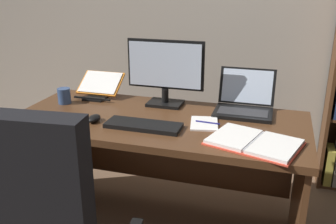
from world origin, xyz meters
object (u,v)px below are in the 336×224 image
object	(u,v)px
pen	(208,122)
notepad	(204,124)
open_binder	(254,142)
desk	(163,145)
laptop	(244,104)
monitor	(165,73)
reading_stand_with_book	(100,86)
computer_mouse	(94,118)
coffee_mug	(64,96)
keyboard	(143,125)

from	to	relation	value
pen	notepad	bearing A→B (deg)	180.00
notepad	open_binder	bearing A→B (deg)	-33.37
desk	laptop	xyz separation A→B (m)	(0.47, 0.18, 0.25)
monitor	notepad	bearing A→B (deg)	-40.82
monitor	pen	distance (m)	0.47
pen	reading_stand_with_book	bearing A→B (deg)	158.80
monitor	reading_stand_with_book	size ratio (longest dim) A/B	1.69
desk	open_binder	distance (m)	0.67
desk	computer_mouse	xyz separation A→B (m)	(-0.34, -0.23, 0.22)
computer_mouse	coffee_mug	world-z (taller)	coffee_mug
reading_stand_with_book	notepad	xyz separation A→B (m)	(0.80, -0.32, -0.07)
monitor	laptop	distance (m)	0.53
laptop	pen	bearing A→B (deg)	-121.78
computer_mouse	pen	xyz separation A→B (m)	(0.63, 0.14, -0.01)
notepad	pen	world-z (taller)	pen
open_binder	pen	size ratio (longest dim) A/B	3.57
desk	pen	distance (m)	0.38
reading_stand_with_book	monitor	bearing A→B (deg)	-5.81
monitor	open_binder	world-z (taller)	monitor
desk	pen	bearing A→B (deg)	-17.29
desk	laptop	size ratio (longest dim) A/B	5.00
monitor	pen	xyz separation A→B (m)	(0.33, -0.27, -0.20)
computer_mouse	coffee_mug	bearing A→B (deg)	144.10
pen	coffee_mug	world-z (taller)	coffee_mug
computer_mouse	notepad	world-z (taller)	computer_mouse
open_binder	coffee_mug	xyz separation A→B (m)	(-1.24, 0.30, 0.04)
open_binder	pen	distance (m)	0.33
pen	desk	bearing A→B (deg)	162.71
desk	open_binder	world-z (taller)	open_binder
laptop	open_binder	xyz separation A→B (m)	(0.10, -0.47, -0.04)
laptop	coffee_mug	distance (m)	1.16
pen	laptop	bearing A→B (deg)	58.22
desk	coffee_mug	size ratio (longest dim) A/B	16.99
keyboard	computer_mouse	size ratio (longest dim) A/B	4.04
laptop	reading_stand_with_book	xyz separation A→B (m)	(-0.99, 0.04, 0.02)
desk	open_binder	size ratio (longest dim) A/B	3.43
monitor	computer_mouse	xyz separation A→B (m)	(-0.30, -0.41, -0.19)
keyboard	computer_mouse	world-z (taller)	computer_mouse
computer_mouse	laptop	bearing A→B (deg)	27.46
notepad	coffee_mug	distance (m)	0.96
reading_stand_with_book	coffee_mug	bearing A→B (deg)	-125.24
desk	pen	world-z (taller)	pen
coffee_mug	reading_stand_with_book	bearing A→B (deg)	54.76
laptop	coffee_mug	bearing A→B (deg)	-171.53
open_binder	notepad	distance (m)	0.35
coffee_mug	laptop	bearing A→B (deg)	8.47
laptop	computer_mouse	size ratio (longest dim) A/B	3.30
pen	coffee_mug	xyz separation A→B (m)	(-0.97, 0.11, 0.04)
reading_stand_with_book	pen	xyz separation A→B (m)	(0.82, -0.32, -0.06)
keyboard	coffee_mug	bearing A→B (deg)	158.94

